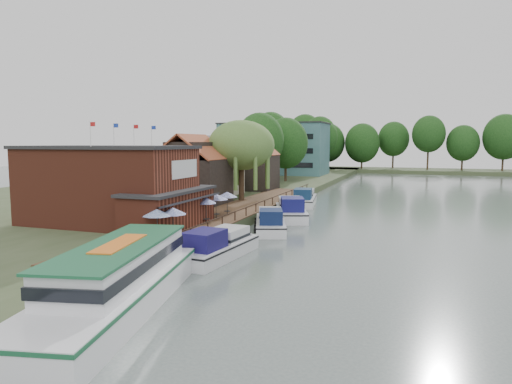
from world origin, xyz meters
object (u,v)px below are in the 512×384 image
(cottage_b, at_px, (206,165))
(umbrella_4, at_px, (227,203))
(cruiser_3, at_px, (304,196))
(tour_boat, at_px, (114,279))
(cruiser_1, at_px, (270,219))
(cottage_c, at_px, (253,163))
(cruiser_0, at_px, (218,242))
(willow, at_px, (241,161))
(umbrella_0, at_px, (157,224))
(umbrella_1, at_px, (173,222))
(cottage_a, at_px, (192,169))
(pub, at_px, (126,185))
(hotel_block, at_px, (274,148))
(swan, at_px, (174,264))
(cruiser_2, at_px, (291,207))
(umbrella_3, at_px, (216,206))
(umbrella_2, at_px, (206,210))

(cottage_b, height_order, umbrella_4, cottage_b)
(cruiser_3, bearing_deg, tour_boat, -98.31)
(cruiser_1, bearing_deg, umbrella_4, 146.42)
(cottage_c, xyz_separation_m, cruiser_0, (11.30, -38.75, -4.06))
(willow, bearing_deg, umbrella_0, -83.51)
(umbrella_0, height_order, umbrella_1, same)
(cottage_a, bearing_deg, pub, -86.19)
(cottage_b, distance_m, cottage_c, 9.85)
(cruiser_3, bearing_deg, hotel_block, 103.52)
(hotel_block, bearing_deg, swan, -77.53)
(hotel_block, xyz_separation_m, cruiser_2, (19.71, -56.66, -5.84))
(hotel_block, xyz_separation_m, cruiser_0, (19.30, -75.75, -5.96))
(umbrella_3, xyz_separation_m, cruiser_3, (4.18, 19.75, -1.06))
(cottage_b, relative_size, cruiser_1, 1.00)
(cruiser_3, distance_m, tour_boat, 41.90)
(hotel_block, distance_m, tour_boat, 89.48)
(cottage_b, distance_m, cruiser_2, 19.39)
(willow, relative_size, cruiser_0, 1.06)
(umbrella_2, distance_m, umbrella_3, 2.99)
(umbrella_0, xyz_separation_m, umbrella_4, (0.24, 13.07, 0.00))
(umbrella_1, distance_m, tour_boat, 12.96)
(swan, bearing_deg, cottage_a, 114.43)
(umbrella_4, bearing_deg, swan, -79.80)
(cottage_b, height_order, cruiser_1, cottage_b)
(cruiser_0, bearing_deg, cruiser_1, 92.98)
(cruiser_1, bearing_deg, cruiser_0, -111.01)
(umbrella_0, distance_m, swan, 4.89)
(cruiser_0, relative_size, swan, 22.36)
(umbrella_3, height_order, tour_boat, umbrella_3)
(pub, relative_size, umbrella_2, 8.42)
(cottage_a, height_order, cottage_b, same)
(cottage_a, xyz_separation_m, tour_boat, (11.81, -31.32, -3.55))
(pub, distance_m, hotel_block, 71.49)
(pub, relative_size, cruiser_1, 2.08)
(pub, height_order, hotel_block, hotel_block)
(cottage_c, bearing_deg, umbrella_2, -77.85)
(hotel_block, xyz_separation_m, tour_boat, (18.81, -87.32, -5.45))
(cottage_a, bearing_deg, umbrella_2, -57.60)
(cottage_b, height_order, cruiser_0, cottage_b)
(cottage_c, bearing_deg, cruiser_3, -38.65)
(umbrella_0, relative_size, cruiser_1, 0.25)
(cottage_a, bearing_deg, cottage_c, 86.99)
(cottage_c, height_order, tour_boat, cottage_c)
(willow, bearing_deg, hotel_block, 102.71)
(umbrella_0, bearing_deg, swan, -44.61)
(pub, xyz_separation_m, cruiser_0, (11.30, -4.75, -3.46))
(umbrella_1, xyz_separation_m, cruiser_3, (3.44, 29.49, -1.06))
(cruiser_1, height_order, swan, cruiser_1)
(cottage_a, xyz_separation_m, umbrella_3, (7.35, -9.17, -2.96))
(umbrella_1, xyz_separation_m, swan, (2.41, -4.21, -2.07))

